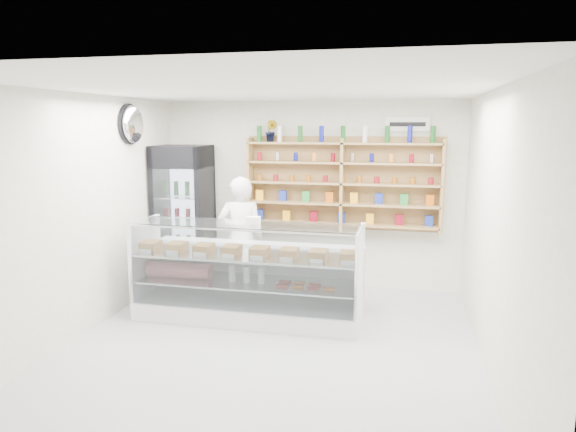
# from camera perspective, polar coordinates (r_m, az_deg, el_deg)

# --- Properties ---
(room) EXTENTS (5.00, 5.00, 5.00)m
(room) POSITION_cam_1_polar(r_m,az_deg,el_deg) (5.39, -2.21, -1.03)
(room) COLOR #AFAFB4
(room) RESTS_ON ground
(display_counter) EXTENTS (2.85, 0.85, 1.24)m
(display_counter) POSITION_cam_1_polar(r_m,az_deg,el_deg) (6.60, -4.43, -8.43)
(display_counter) COLOR white
(display_counter) RESTS_ON floor
(shop_worker) EXTENTS (0.73, 0.58, 1.75)m
(shop_worker) POSITION_cam_1_polar(r_m,az_deg,el_deg) (7.21, -5.26, -2.51)
(shop_worker) COLOR silver
(shop_worker) RESTS_ON floor
(drinks_cooler) EXTENTS (0.81, 0.79, 2.14)m
(drinks_cooler) POSITION_cam_1_polar(r_m,az_deg,el_deg) (7.91, -11.49, -0.05)
(drinks_cooler) COLOR black
(drinks_cooler) RESTS_ON floor
(wall_shelving) EXTENTS (2.84, 0.28, 1.33)m
(wall_shelving) POSITION_cam_1_polar(r_m,az_deg,el_deg) (7.55, 6.03, 3.59)
(wall_shelving) COLOR #A48C4D
(wall_shelving) RESTS_ON back_wall
(potted_plant) EXTENTS (0.19, 0.16, 0.32)m
(potted_plant) POSITION_cam_1_polar(r_m,az_deg,el_deg) (7.70, -1.89, 9.44)
(potted_plant) COLOR #1E6626
(potted_plant) RESTS_ON wall_shelving
(security_mirror) EXTENTS (0.15, 0.50, 0.50)m
(security_mirror) POSITION_cam_1_polar(r_m,az_deg,el_deg) (7.23, -16.83, 9.74)
(security_mirror) COLOR silver
(security_mirror) RESTS_ON left_wall
(wall_sign) EXTENTS (0.62, 0.03, 0.20)m
(wall_sign) POSITION_cam_1_polar(r_m,az_deg,el_deg) (7.58, 13.14, 9.89)
(wall_sign) COLOR white
(wall_sign) RESTS_ON back_wall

